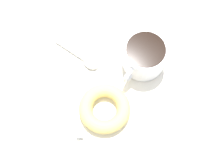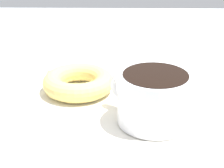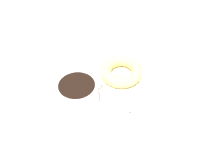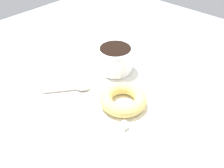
# 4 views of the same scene
# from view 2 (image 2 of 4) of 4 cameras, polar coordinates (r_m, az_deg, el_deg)

# --- Properties ---
(ground_plane) EXTENTS (1.20, 1.20, 0.02)m
(ground_plane) POSITION_cam_2_polar(r_m,az_deg,el_deg) (0.56, 0.34, -3.64)
(ground_plane) COLOR #B2BCC6
(napkin) EXTENTS (0.33, 0.33, 0.00)m
(napkin) POSITION_cam_2_polar(r_m,az_deg,el_deg) (0.57, -0.00, -1.98)
(napkin) COLOR white
(napkin) RESTS_ON ground_plane
(coffee_cup) EXTENTS (0.10, 0.11, 0.07)m
(coffee_cup) POSITION_cam_2_polar(r_m,az_deg,el_deg) (0.49, 6.35, -1.98)
(coffee_cup) COLOR white
(coffee_cup) RESTS_ON napkin
(donut) EXTENTS (0.11, 0.11, 0.03)m
(donut) POSITION_cam_2_polar(r_m,az_deg,el_deg) (0.58, -5.18, 0.30)
(donut) COLOR #E5C66B
(donut) RESTS_ON napkin
(spoon) EXTENTS (0.10, 0.08, 0.01)m
(spoon) POSITION_cam_2_polar(r_m,az_deg,el_deg) (0.62, 6.15, 0.82)
(spoon) COLOR #B7B2A8
(spoon) RESTS_ON napkin
(sugar_cube) EXTENTS (0.01, 0.01, 0.01)m
(sugar_cube) POSITION_cam_2_polar(r_m,az_deg,el_deg) (0.64, -9.17, 1.74)
(sugar_cube) COLOR white
(sugar_cube) RESTS_ON napkin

